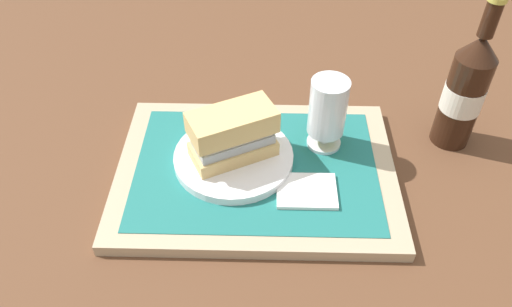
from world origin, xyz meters
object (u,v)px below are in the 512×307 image
at_px(beer_glass, 327,111).
at_px(beer_bottle, 465,90).
at_px(sandwich, 235,133).
at_px(plate, 234,157).

xyz_separation_m(beer_glass, beer_bottle, (0.22, 0.04, 0.01)).
xyz_separation_m(sandwich, beer_bottle, (0.37, 0.08, 0.03)).
distance_m(plate, beer_glass, 0.16).
height_order(plate, beer_bottle, beer_bottle).
bearing_deg(beer_glass, sandwich, -163.58).
distance_m(beer_glass, beer_bottle, 0.23).
xyz_separation_m(plate, beer_bottle, (0.37, 0.08, 0.08)).
distance_m(plate, sandwich, 0.05).
height_order(sandwich, beer_glass, beer_glass).
distance_m(sandwich, beer_bottle, 0.38).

